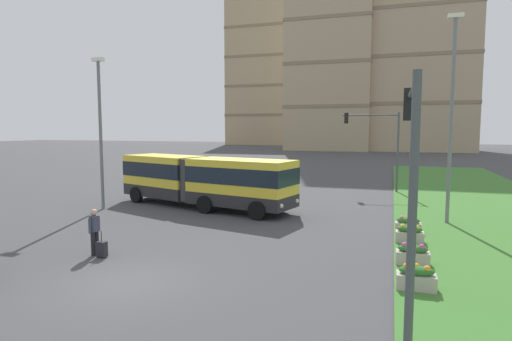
# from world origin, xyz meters

# --- Properties ---
(ground_plane) EXTENTS (260.00, 260.00, 0.00)m
(ground_plane) POSITION_xyz_m (0.00, 0.00, 0.00)
(ground_plane) COLOR #424244
(articulated_bus) EXTENTS (11.99, 5.79, 3.00)m
(articulated_bus) POSITION_xyz_m (-3.11, 12.31, 1.65)
(articulated_bus) COLOR yellow
(articulated_bus) RESTS_ON ground
(car_maroon_sedan) EXTENTS (4.49, 2.21, 1.58)m
(car_maroon_sedan) POSITION_xyz_m (-6.04, 20.71, 0.75)
(car_maroon_sedan) COLOR maroon
(car_maroon_sedan) RESTS_ON ground
(pedestrian_crossing) EXTENTS (0.36, 0.58, 1.74)m
(pedestrian_crossing) POSITION_xyz_m (-2.88, 2.21, 1.00)
(pedestrian_crossing) COLOR black
(pedestrian_crossing) RESTS_ON ground
(rolling_suitcase) EXTENTS (0.37, 0.25, 0.97)m
(rolling_suitcase) POSITION_xyz_m (-2.43, 2.01, 0.31)
(rolling_suitcase) COLOR #232328
(rolling_suitcase) RESTS_ON ground
(flower_planter_0) EXTENTS (1.10, 0.56, 0.74)m
(flower_planter_0) POSITION_xyz_m (8.40, 2.00, 0.43)
(flower_planter_0) COLOR #B7AD9E
(flower_planter_0) RESTS_ON grass_median
(flower_planter_1) EXTENTS (1.10, 0.56, 0.74)m
(flower_planter_1) POSITION_xyz_m (8.40, 4.40, 0.43)
(flower_planter_1) COLOR #B7AD9E
(flower_planter_1) RESTS_ON grass_median
(flower_planter_2) EXTENTS (1.10, 0.56, 0.74)m
(flower_planter_2) POSITION_xyz_m (8.40, 7.40, 0.43)
(flower_planter_2) COLOR #B7AD9E
(flower_planter_2) RESTS_ON grass_median
(flower_planter_3) EXTENTS (1.10, 0.56, 0.74)m
(flower_planter_3) POSITION_xyz_m (8.40, 9.13, 0.43)
(flower_planter_3) COLOR #B7AD9E
(flower_planter_3) RESTS_ON grass_median
(traffic_light_far_right) EXTENTS (4.12, 0.28, 5.89)m
(traffic_light_far_right) POSITION_xyz_m (6.64, 22.00, 4.08)
(traffic_light_far_right) COLOR #474C51
(traffic_light_far_right) RESTS_ON ground
(traffic_light_near_right) EXTENTS (0.28, 3.93, 5.72)m
(traffic_light_near_right) POSITION_xyz_m (8.00, -1.69, 3.96)
(traffic_light_near_right) COLOR #474C51
(traffic_light_near_right) RESTS_ON ground
(streetlight_left) EXTENTS (0.70, 0.28, 8.73)m
(streetlight_left) POSITION_xyz_m (-8.50, 10.05, 4.81)
(streetlight_left) COLOR slate
(streetlight_left) RESTS_ON ground
(streetlight_median) EXTENTS (0.70, 0.28, 10.14)m
(streetlight_median) POSITION_xyz_m (10.30, 11.86, 5.52)
(streetlight_median) COLOR slate
(streetlight_median) RESTS_ON ground
(apartment_tower_west) EXTENTS (17.38, 14.75, 40.86)m
(apartment_tower_west) POSITION_xyz_m (-30.00, 111.65, 20.45)
(apartment_tower_west) COLOR tan
(apartment_tower_west) RESTS_ON ground
(apartment_tower_westcentre) EXTENTS (17.96, 15.19, 53.64)m
(apartment_tower_westcentre) POSITION_xyz_m (-5.88, 85.35, 26.84)
(apartment_tower_westcentre) COLOR tan
(apartment_tower_westcentre) RESTS_ON ground
(apartment_tower_centre) EXTENTS (21.65, 16.42, 46.80)m
(apartment_tower_centre) POSITION_xyz_m (12.58, 87.46, 23.42)
(apartment_tower_centre) COLOR tan
(apartment_tower_centre) RESTS_ON ground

